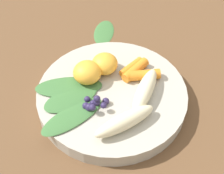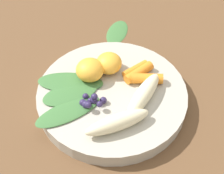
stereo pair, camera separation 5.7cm
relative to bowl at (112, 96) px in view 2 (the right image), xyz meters
name	(u,v)px [view 2 (the right image)]	position (x,y,z in m)	size (l,w,h in m)	color
ground_plane	(112,101)	(0.00, 0.00, -0.01)	(2.40, 2.40, 0.00)	brown
bowl	(112,96)	(0.00, 0.00, 0.00)	(0.28, 0.28, 0.03)	#B2AD9E
banana_peeled_left	(144,94)	(0.03, 0.05, 0.03)	(0.11, 0.03, 0.03)	beige
banana_peeled_right	(116,122)	(0.08, 0.00, 0.03)	(0.11, 0.03, 0.03)	beige
orange_segment_near	(90,70)	(-0.04, -0.04, 0.03)	(0.05, 0.05, 0.04)	#F4A833
orange_segment_far	(111,63)	(-0.05, 0.00, 0.03)	(0.05, 0.05, 0.04)	#F4A833
carrot_front	(147,79)	(-0.01, 0.07, 0.02)	(0.02, 0.02, 0.06)	orange
carrot_mid_left	(139,73)	(-0.03, 0.06, 0.02)	(0.02, 0.02, 0.06)	orange
carrot_mid_right	(135,69)	(-0.04, 0.05, 0.02)	(0.02, 0.02, 0.06)	orange
blueberry_pile	(91,101)	(0.03, -0.04, 0.02)	(0.04, 0.05, 0.02)	#2D234C
kale_leaf_left	(70,82)	(-0.03, -0.08, 0.02)	(0.13, 0.05, 0.01)	#3D7038
kale_leaf_right	(70,93)	(0.00, -0.08, 0.02)	(0.10, 0.05, 0.01)	#3D7038
kale_leaf_rear	(68,111)	(0.04, -0.08, 0.02)	(0.12, 0.04, 0.01)	#3D7038
kale_leaf_stray	(117,32)	(-0.21, 0.04, -0.01)	(0.10, 0.05, 0.01)	#3D7038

